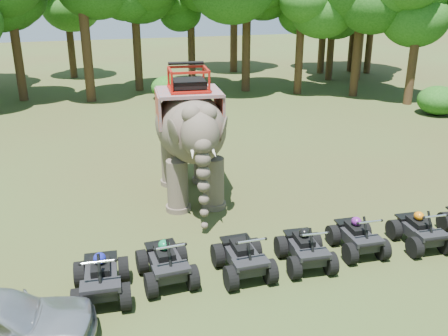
% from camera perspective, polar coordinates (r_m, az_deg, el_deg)
% --- Properties ---
extents(ground, '(110.00, 110.00, 0.00)m').
position_cam_1_polar(ground, '(14.76, 1.31, -8.51)').
color(ground, '#47381E').
rests_on(ground, ground).
extents(elephant, '(2.87, 5.66, 4.59)m').
position_cam_1_polar(elephant, '(17.10, -3.89, 3.99)').
color(elephant, '#50443A').
rests_on(elephant, ground).
extents(atv_0, '(1.44, 1.91, 1.36)m').
position_cam_1_polar(atv_0, '(12.49, -13.92, -11.49)').
color(atv_0, black).
rests_on(atv_0, ground).
extents(atv_1, '(1.39, 1.84, 1.31)m').
position_cam_1_polar(atv_1, '(12.84, -6.66, -10.12)').
color(atv_1, black).
rests_on(atv_1, ground).
extents(atv_2, '(1.32, 1.79, 1.31)m').
position_cam_1_polar(atv_2, '(13.02, 2.21, -9.51)').
color(atv_2, black).
rests_on(atv_2, ground).
extents(atv_3, '(1.35, 1.77, 1.25)m').
position_cam_1_polar(atv_3, '(13.58, 9.31, -8.57)').
color(atv_3, black).
rests_on(atv_3, ground).
extents(atv_4, '(1.27, 1.70, 1.23)m').
position_cam_1_polar(atv_4, '(14.53, 15.07, -7.05)').
color(atv_4, black).
rests_on(atv_4, ground).
extents(atv_5, '(1.30, 1.73, 1.23)m').
position_cam_1_polar(atv_5, '(15.39, 21.56, -6.21)').
color(atv_5, black).
rests_on(atv_5, ground).
extents(tree_0, '(5.80, 5.80, 8.29)m').
position_cam_1_polar(tree_0, '(34.95, -10.02, 15.42)').
color(tree_0, '#195114').
rests_on(tree_0, ground).
extents(tree_1, '(5.14, 5.14, 7.34)m').
position_cam_1_polar(tree_1, '(37.07, -3.78, 15.23)').
color(tree_1, '#195114').
rests_on(tree_1, ground).
extents(tree_2, '(6.26, 6.26, 8.95)m').
position_cam_1_polar(tree_2, '(34.31, 2.60, 16.15)').
color(tree_2, '#195114').
rests_on(tree_2, ground).
extents(tree_3, '(5.04, 5.04, 7.20)m').
position_cam_1_polar(tree_3, '(33.81, 8.69, 14.39)').
color(tree_3, '#195114').
rests_on(tree_3, ground).
extents(tree_4, '(5.56, 5.56, 7.95)m').
position_cam_1_polar(tree_4, '(33.83, 15.12, 14.57)').
color(tree_4, '#195114').
rests_on(tree_4, ground).
extents(tree_5, '(5.22, 5.22, 7.46)m').
position_cam_1_polar(tree_5, '(32.46, 21.01, 13.26)').
color(tree_5, '#195114').
rests_on(tree_5, ground).
extents(tree_32, '(5.91, 5.91, 8.44)m').
position_cam_1_polar(tree_32, '(33.88, -22.84, 14.13)').
color(tree_32, '#195114').
rests_on(tree_32, ground).
extents(tree_33, '(6.68, 6.68, 9.55)m').
position_cam_1_polar(tree_33, '(32.24, -15.69, 15.68)').
color(tree_33, '#195114').
rests_on(tree_33, ground).
extents(tree_34, '(6.43, 6.43, 9.19)m').
position_cam_1_polar(tree_34, '(39.90, 15.48, 16.28)').
color(tree_34, '#195114').
rests_on(tree_34, ground).
extents(tree_35, '(6.84, 6.84, 9.77)m').
position_cam_1_polar(tree_35, '(41.80, 1.15, 17.56)').
color(tree_35, '#195114').
rests_on(tree_35, ground).
extents(tree_36, '(6.15, 6.15, 8.78)m').
position_cam_1_polar(tree_36, '(43.45, 14.72, 16.39)').
color(tree_36, '#195114').
rests_on(tree_36, ground).
extents(tree_37, '(5.79, 5.79, 8.27)m').
position_cam_1_polar(tree_37, '(41.99, 11.31, 16.16)').
color(tree_37, '#195114').
rests_on(tree_37, ground).
extents(tree_38, '(5.12, 5.12, 7.31)m').
position_cam_1_polar(tree_38, '(39.18, 12.23, 15.09)').
color(tree_38, '#195114').
rests_on(tree_38, ground).
extents(tree_40, '(5.23, 5.23, 7.47)m').
position_cam_1_polar(tree_40, '(42.91, 16.46, 15.30)').
color(tree_40, '#195114').
rests_on(tree_40, ground).
extents(tree_43, '(6.00, 6.00, 8.58)m').
position_cam_1_polar(tree_43, '(42.89, 15.22, 16.15)').
color(tree_43, '#195114').
rests_on(tree_43, ground).
extents(tree_44, '(5.35, 5.35, 7.65)m').
position_cam_1_polar(tree_44, '(40.95, -17.29, 15.11)').
color(tree_44, '#195114').
rests_on(tree_44, ground).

